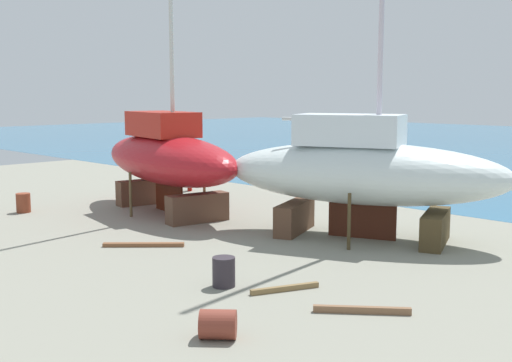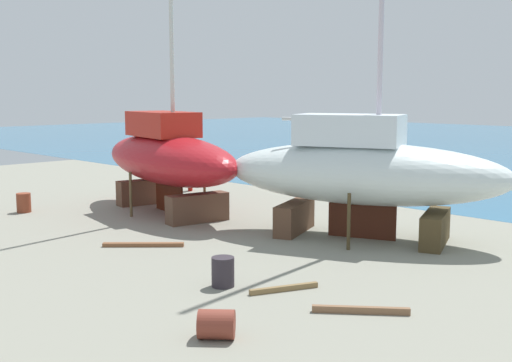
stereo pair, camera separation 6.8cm
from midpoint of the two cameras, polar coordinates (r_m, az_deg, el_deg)
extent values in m
plane|color=gray|center=(25.94, -13.55, -3.74)|extent=(46.33, 46.33, 0.00)
cube|color=brown|center=(25.48, -5.21, -2.44)|extent=(1.17, 2.65, 1.15)
cube|color=brown|center=(29.99, -9.92, -0.97)|extent=(1.17, 2.65, 1.15)
cylinder|color=brown|center=(28.47, -4.59, -0.59)|extent=(0.12, 0.12, 1.89)
cylinder|color=brown|center=(26.93, -11.14, -1.20)|extent=(0.12, 0.12, 1.89)
ellipsoid|color=#AE1920|center=(27.48, -7.82, 1.95)|extent=(10.62, 5.07, 2.13)
cube|color=#47170A|center=(27.72, -7.75, -1.78)|extent=(2.42, 0.54, 1.49)
cube|color=#AE2316|center=(27.82, -8.35, 5.10)|extent=(3.97, 2.58, 1.07)
cylinder|color=#B5B5C5|center=(28.50, -9.03, 5.88)|extent=(3.53, 0.80, 0.13)
cube|color=#483A21|center=(22.47, 15.92, -4.14)|extent=(1.65, 2.74, 1.13)
cube|color=brown|center=(23.60, 3.57, -3.28)|extent=(1.65, 2.74, 1.13)
cylinder|color=#4C3D1D|center=(24.59, 10.61, -2.04)|extent=(0.12, 0.12, 1.89)
cylinder|color=#453821|center=(21.08, 8.44, -3.64)|extent=(0.12, 0.12, 1.89)
ellipsoid|color=silver|center=(22.62, 9.69, 0.67)|extent=(10.68, 6.91, 2.18)
cube|color=#421C10|center=(22.92, 9.58, -3.94)|extent=(2.29, 0.99, 1.53)
cube|color=silver|center=(22.60, 8.52, 4.58)|extent=(4.14, 3.23, 1.09)
cylinder|color=#BCC1BF|center=(22.79, 6.68, 5.53)|extent=(3.35, 1.45, 0.13)
cube|color=maroon|center=(33.76, -5.88, -0.19)|extent=(0.38, 0.39, 0.82)
cube|color=#29704F|center=(33.67, -5.90, 0.98)|extent=(0.47, 0.49, 0.57)
sphere|color=tan|center=(33.62, -5.91, 1.65)|extent=(0.22, 0.22, 0.22)
cylinder|color=brown|center=(29.30, -20.12, -1.85)|extent=(0.85, 0.85, 0.84)
cylinder|color=#2E282F|center=(17.10, -2.88, -8.17)|extent=(0.71, 0.71, 0.80)
cylinder|color=brown|center=(13.66, -3.44, -12.76)|extent=(0.99, 0.98, 0.63)
cube|color=brown|center=(21.79, -10.02, -5.67)|extent=(2.06, 2.10, 0.13)
cube|color=olive|center=(16.79, 2.66, -9.64)|extent=(0.87, 1.83, 0.14)
cube|color=brown|center=(15.36, 9.54, -11.39)|extent=(1.85, 1.56, 0.17)
camera|label=1|loc=(0.03, -89.92, 0.01)|focal=44.43mm
camera|label=2|loc=(0.03, 90.08, -0.01)|focal=44.43mm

